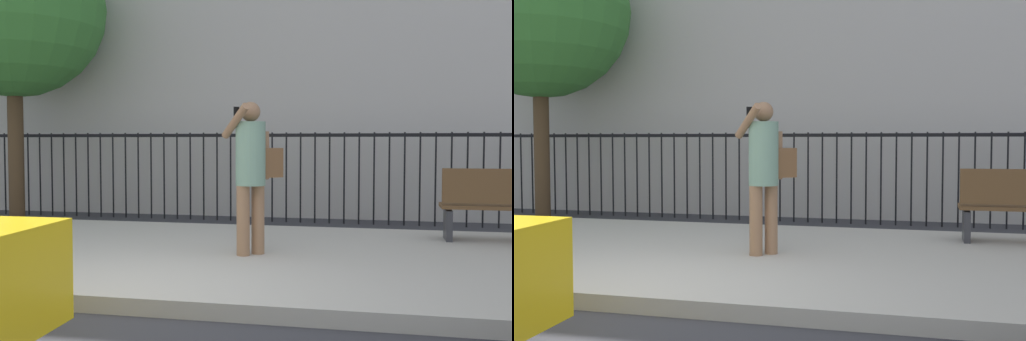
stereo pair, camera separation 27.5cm
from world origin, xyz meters
TOP-DOWN VIEW (x-y plane):
  - ground_plane at (0.00, 0.00)m, footprint 60.00×60.00m
  - sidewalk at (0.00, 2.20)m, footprint 28.00×4.40m
  - iron_fence at (0.00, 5.90)m, footprint 12.03×0.04m
  - pedestrian_on_phone at (0.85, 2.07)m, footprint 0.69×0.69m
  - street_bench at (3.86, 3.50)m, footprint 1.60×0.45m
  - street_tree_near at (-4.22, 5.14)m, footprint 3.28×3.28m

SIDE VIEW (x-z plane):
  - ground_plane at x=0.00m, z-range 0.00..0.00m
  - sidewalk at x=0.00m, z-range 0.00..0.15m
  - street_bench at x=3.86m, z-range 0.18..1.13m
  - iron_fence at x=0.00m, z-range 0.22..1.82m
  - pedestrian_on_phone at x=0.85m, z-range 0.29..2.04m
  - street_tree_near at x=-4.22m, z-range 1.10..6.63m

